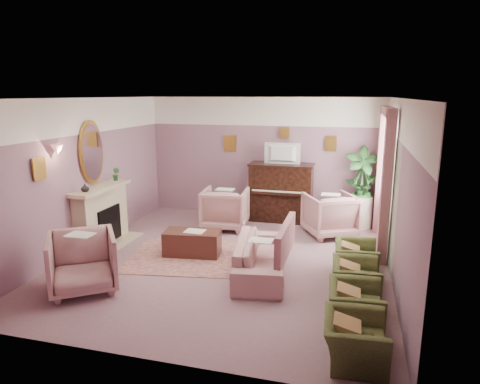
% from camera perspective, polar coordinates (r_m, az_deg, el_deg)
% --- Properties ---
extents(floor, '(5.50, 6.00, 0.01)m').
position_cam_1_polar(floor, '(7.65, -1.76, -9.07)').
color(floor, gray).
rests_on(floor, ground).
extents(ceiling, '(5.50, 6.00, 0.01)m').
position_cam_1_polar(ceiling, '(7.09, -1.92, 12.40)').
color(ceiling, beige).
rests_on(ceiling, wall_back).
extents(wall_back, '(5.50, 0.02, 2.80)m').
position_cam_1_polar(wall_back, '(10.11, 3.10, 4.58)').
color(wall_back, slate).
rests_on(wall_back, floor).
extents(wall_front, '(5.50, 0.02, 2.80)m').
position_cam_1_polar(wall_front, '(4.55, -12.86, -6.19)').
color(wall_front, slate).
rests_on(wall_front, floor).
extents(wall_left, '(0.02, 6.00, 2.80)m').
position_cam_1_polar(wall_left, '(8.44, -20.01, 2.16)').
color(wall_left, slate).
rests_on(wall_left, floor).
extents(wall_right, '(0.02, 6.00, 2.80)m').
position_cam_1_polar(wall_right, '(6.98, 20.34, -0.01)').
color(wall_right, slate).
rests_on(wall_right, floor).
extents(picture_rail_band, '(5.50, 0.01, 0.65)m').
position_cam_1_polar(picture_rail_band, '(10.00, 3.16, 10.68)').
color(picture_rail_band, white).
rests_on(picture_rail_band, wall_back).
extents(stripe_panel, '(0.01, 3.00, 2.15)m').
position_cam_1_polar(stripe_panel, '(8.31, 19.30, -0.25)').
color(stripe_panel, '#979F85').
rests_on(stripe_panel, wall_right).
extents(fireplace_surround, '(0.30, 1.40, 1.10)m').
position_cam_1_polar(fireplace_surround, '(8.70, -17.97, -3.14)').
color(fireplace_surround, '#C8B78F').
rests_on(fireplace_surround, floor).
extents(fireplace_inset, '(0.18, 0.72, 0.68)m').
position_cam_1_polar(fireplace_inset, '(8.69, -17.35, -4.15)').
color(fireplace_inset, black).
rests_on(fireplace_inset, floor).
extents(fire_ember, '(0.06, 0.54, 0.10)m').
position_cam_1_polar(fire_ember, '(8.72, -17.04, -5.30)').
color(fire_ember, '#FD310B').
rests_on(fire_ember, floor).
extents(mantel_shelf, '(0.40, 1.55, 0.07)m').
position_cam_1_polar(mantel_shelf, '(8.55, -18.07, 0.52)').
color(mantel_shelf, '#C8B78F').
rests_on(mantel_shelf, fireplace_surround).
extents(hearth, '(0.55, 1.50, 0.02)m').
position_cam_1_polar(hearth, '(8.76, -16.62, -6.64)').
color(hearth, '#C8B78F').
rests_on(hearth, floor).
extents(mirror_frame, '(0.04, 0.72, 1.20)m').
position_cam_1_polar(mirror_frame, '(8.52, -19.18, 5.04)').
color(mirror_frame, '#B38531').
rests_on(mirror_frame, wall_left).
extents(mirror_glass, '(0.01, 0.60, 1.06)m').
position_cam_1_polar(mirror_glass, '(8.51, -19.04, 5.03)').
color(mirror_glass, white).
rests_on(mirror_glass, wall_left).
extents(sconce_shade, '(0.20, 0.20, 0.16)m').
position_cam_1_polar(sconce_shade, '(7.61, -23.18, 5.21)').
color(sconce_shade, '#D67B75').
rests_on(sconce_shade, wall_left).
extents(piano, '(1.40, 0.60, 1.30)m').
position_cam_1_polar(piano, '(9.85, 5.50, -0.13)').
color(piano, black).
rests_on(piano, floor).
extents(piano_keyshelf, '(1.30, 0.12, 0.06)m').
position_cam_1_polar(piano_keyshelf, '(9.49, 5.16, -0.18)').
color(piano_keyshelf, black).
rests_on(piano_keyshelf, piano).
extents(piano_keys, '(1.20, 0.08, 0.02)m').
position_cam_1_polar(piano_keys, '(9.49, 5.17, 0.06)').
color(piano_keys, beige).
rests_on(piano_keys, piano).
extents(piano_top, '(1.45, 0.65, 0.04)m').
position_cam_1_polar(piano_top, '(9.72, 5.59, 3.67)').
color(piano_top, black).
rests_on(piano_top, piano).
extents(television, '(0.80, 0.12, 0.48)m').
position_cam_1_polar(television, '(9.63, 5.58, 5.32)').
color(television, black).
rests_on(television, piano).
extents(print_back_left, '(0.30, 0.03, 0.38)m').
position_cam_1_polar(print_back_left, '(10.22, -1.35, 6.50)').
color(print_back_left, '#B38531').
rests_on(print_back_left, wall_back).
extents(print_back_right, '(0.26, 0.03, 0.34)m').
position_cam_1_polar(print_back_right, '(9.82, 12.01, 6.31)').
color(print_back_right, '#B38531').
rests_on(print_back_right, wall_back).
extents(print_back_mid, '(0.22, 0.03, 0.26)m').
position_cam_1_polar(print_back_mid, '(9.91, 5.95, 7.86)').
color(print_back_mid, '#B38531').
rests_on(print_back_mid, wall_back).
extents(print_left_wall, '(0.03, 0.28, 0.36)m').
position_cam_1_polar(print_left_wall, '(7.43, -25.19, 2.83)').
color(print_left_wall, '#B38531').
rests_on(print_left_wall, wall_left).
extents(window_blind, '(0.03, 1.40, 1.80)m').
position_cam_1_polar(window_blind, '(8.44, 19.26, 4.28)').
color(window_blind, white).
rests_on(window_blind, wall_right).
extents(curtain_left, '(0.16, 0.34, 2.60)m').
position_cam_1_polar(curtain_left, '(7.60, 18.90, 0.34)').
color(curtain_left, '#9F5F67').
rests_on(curtain_left, floor).
extents(curtain_right, '(0.16, 0.34, 2.60)m').
position_cam_1_polar(curtain_right, '(9.40, 18.22, 2.70)').
color(curtain_right, '#9F5F67').
rests_on(curtain_right, floor).
extents(pelmet, '(0.16, 2.20, 0.16)m').
position_cam_1_polar(pelmet, '(8.36, 19.15, 10.14)').
color(pelmet, '#9F5F67').
rests_on(pelmet, wall_right).
extents(mantel_plant, '(0.16, 0.16, 0.28)m').
position_cam_1_polar(mantel_plant, '(8.97, -16.20, 2.31)').
color(mantel_plant, '#296129').
rests_on(mantel_plant, mantel_shelf).
extents(mantel_vase, '(0.16, 0.16, 0.16)m').
position_cam_1_polar(mantel_vase, '(8.12, -19.96, 0.53)').
color(mantel_vase, white).
rests_on(mantel_vase, mantel_shelf).
extents(area_rug, '(2.75, 2.17, 0.01)m').
position_cam_1_polar(area_rug, '(7.83, -5.32, -8.55)').
color(area_rug, '#A56961').
rests_on(area_rug, floor).
extents(coffee_table, '(1.05, 0.62, 0.45)m').
position_cam_1_polar(coffee_table, '(7.86, -6.37, -6.78)').
color(coffee_table, '#47221A').
rests_on(coffee_table, floor).
extents(table_paper, '(0.35, 0.28, 0.01)m').
position_cam_1_polar(table_paper, '(7.77, -6.06, -5.22)').
color(table_paper, beige).
rests_on(table_paper, coffee_table).
extents(sofa, '(0.66, 1.97, 0.79)m').
position_cam_1_polar(sofa, '(7.00, 2.78, -7.74)').
color(sofa, tan).
rests_on(sofa, floor).
extents(sofa_throw, '(0.10, 1.49, 0.55)m').
position_cam_1_polar(sofa_throw, '(6.86, 6.08, -6.43)').
color(sofa_throw, '#9F5F67').
rests_on(sofa_throw, sofa).
extents(floral_armchair_left, '(0.93, 0.93, 0.97)m').
position_cam_1_polar(floral_armchair_left, '(9.28, -2.01, -1.93)').
color(floral_armchair_left, tan).
rests_on(floral_armchair_left, floor).
extents(floral_armchair_right, '(0.93, 0.93, 0.97)m').
position_cam_1_polar(floral_armchair_right, '(9.00, 11.91, -2.68)').
color(floral_armchair_right, tan).
rests_on(floral_armchair_right, floor).
extents(floral_armchair_front, '(0.93, 0.93, 0.97)m').
position_cam_1_polar(floral_armchair_front, '(6.79, -20.29, -8.41)').
color(floral_armchair_front, tan).
rests_on(floral_armchair_front, floor).
extents(olive_chair_a, '(0.55, 0.78, 0.67)m').
position_cam_1_polar(olive_chair_a, '(5.04, 15.12, -17.70)').
color(olive_chair_a, '#4D5729').
rests_on(olive_chair_a, floor).
extents(olive_chair_b, '(0.55, 0.78, 0.67)m').
position_cam_1_polar(olive_chair_b, '(5.76, 15.16, -13.59)').
color(olive_chair_b, '#4D5729').
rests_on(olive_chair_b, floor).
extents(olive_chair_c, '(0.55, 0.78, 0.67)m').
position_cam_1_polar(olive_chair_c, '(6.51, 15.18, -10.41)').
color(olive_chair_c, '#4D5729').
rests_on(olive_chair_c, floor).
extents(olive_chair_d, '(0.55, 0.78, 0.67)m').
position_cam_1_polar(olive_chair_d, '(7.27, 15.20, -7.90)').
color(olive_chair_d, '#4D5729').
rests_on(olive_chair_d, floor).
extents(side_table, '(0.52, 0.52, 0.70)m').
position_cam_1_polar(side_table, '(9.76, 15.71, -2.50)').
color(side_table, white).
rests_on(side_table, floor).
extents(side_plant_big, '(0.30, 0.30, 0.34)m').
position_cam_1_polar(side_plant_big, '(9.64, 15.90, 0.49)').
color(side_plant_big, '#296129').
rests_on(side_plant_big, side_table).
extents(side_plant_small, '(0.16, 0.16, 0.28)m').
position_cam_1_polar(side_plant_small, '(9.55, 16.61, 0.14)').
color(side_plant_small, '#296129').
rests_on(side_plant_small, side_table).
extents(palm_pot, '(0.34, 0.34, 0.34)m').
position_cam_1_polar(palm_pot, '(9.80, 15.61, -3.51)').
color(palm_pot, brown).
rests_on(palm_pot, floor).
extents(palm_plant, '(0.76, 0.76, 1.44)m').
position_cam_1_polar(palm_plant, '(9.60, 15.93, 1.59)').
color(palm_plant, '#296129').
rests_on(palm_plant, palm_pot).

